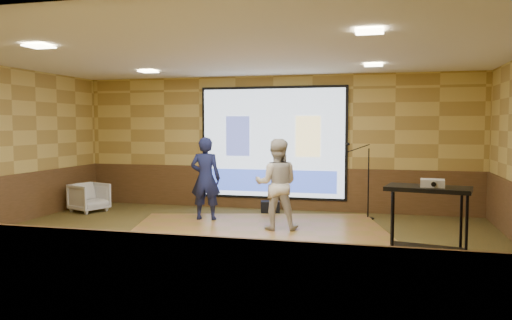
% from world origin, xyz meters
% --- Properties ---
extents(ground, '(9.00, 9.00, 0.00)m').
position_xyz_m(ground, '(0.00, 0.00, 0.00)').
color(ground, '#2F3B1B').
rests_on(ground, ground).
extents(room_shell, '(9.04, 7.04, 3.02)m').
position_xyz_m(room_shell, '(0.00, 0.00, 2.09)').
color(room_shell, tan).
rests_on(room_shell, ground).
extents(wainscot_back, '(9.00, 0.04, 0.95)m').
position_xyz_m(wainscot_back, '(0.00, 3.48, 0.47)').
color(wainscot_back, '#442F16').
rests_on(wainscot_back, ground).
extents(wainscot_front, '(9.00, 0.04, 0.95)m').
position_xyz_m(wainscot_front, '(0.00, -3.48, 0.47)').
color(wainscot_front, '#442F16').
rests_on(wainscot_front, ground).
extents(projector_screen, '(3.32, 0.06, 2.52)m').
position_xyz_m(projector_screen, '(0.00, 3.44, 1.47)').
color(projector_screen, black).
rests_on(projector_screen, room_shell).
extents(downlight_nw, '(0.32, 0.32, 0.02)m').
position_xyz_m(downlight_nw, '(-2.20, 1.80, 2.97)').
color(downlight_nw, '#F6E5B8').
rests_on(downlight_nw, room_shell).
extents(downlight_ne, '(0.32, 0.32, 0.02)m').
position_xyz_m(downlight_ne, '(2.20, 1.80, 2.97)').
color(downlight_ne, '#F6E5B8').
rests_on(downlight_ne, room_shell).
extents(downlight_sw, '(0.32, 0.32, 0.02)m').
position_xyz_m(downlight_sw, '(-2.20, -1.50, 2.97)').
color(downlight_sw, '#F6E5B8').
rests_on(downlight_sw, room_shell).
extents(downlight_se, '(0.32, 0.32, 0.02)m').
position_xyz_m(downlight_se, '(2.20, -1.50, 2.97)').
color(downlight_se, '#F6E5B8').
rests_on(downlight_se, room_shell).
extents(dance_floor, '(5.21, 4.42, 0.03)m').
position_xyz_m(dance_floor, '(0.27, 0.99, 0.02)').
color(dance_floor, olive).
rests_on(dance_floor, ground).
extents(player_left, '(0.63, 0.45, 1.64)m').
position_xyz_m(player_left, '(-0.99, 1.78, 0.85)').
color(player_left, '#151B44').
rests_on(player_left, dance_floor).
extents(player_right, '(0.87, 0.73, 1.62)m').
position_xyz_m(player_right, '(0.55, 1.22, 0.84)').
color(player_right, beige).
rests_on(player_right, dance_floor).
extents(av_table, '(1.05, 0.55, 1.10)m').
position_xyz_m(av_table, '(2.95, -0.70, 0.80)').
color(av_table, black).
rests_on(av_table, ground).
extents(projector, '(0.32, 0.27, 0.10)m').
position_xyz_m(projector, '(3.00, -0.73, 1.15)').
color(projector, silver).
rests_on(projector, av_table).
extents(mic_stand, '(0.61, 0.25, 1.54)m').
position_xyz_m(mic_stand, '(2.06, 2.80, 0.49)').
color(mic_stand, black).
rests_on(mic_stand, ground).
extents(banquet_chair, '(0.89, 0.88, 0.63)m').
position_xyz_m(banquet_chair, '(-3.84, 2.17, 0.31)').
color(banquet_chair, gray).
rests_on(banquet_chair, ground).
extents(duffel_bag, '(0.46, 0.36, 0.25)m').
position_xyz_m(duffel_bag, '(0.04, 3.04, 0.12)').
color(duffel_bag, black).
rests_on(duffel_bag, ground).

